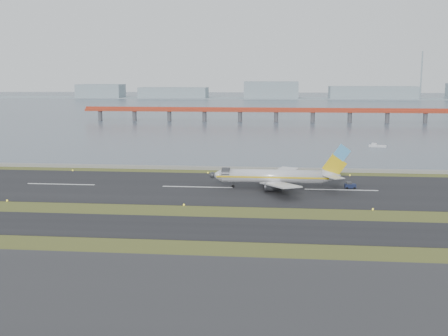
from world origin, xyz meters
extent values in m
plane|color=#3B4E1C|center=(0.00, 0.00, 0.00)|extent=(1000.00, 1000.00, 0.00)
cube|color=#2D2D30|center=(0.00, -55.00, 0.05)|extent=(1000.00, 50.00, 0.10)
cube|color=black|center=(0.00, -12.00, 0.05)|extent=(1000.00, 18.00, 0.10)
cube|color=black|center=(0.00, 30.00, 0.05)|extent=(1000.00, 45.00, 0.10)
cube|color=gray|center=(0.00, 60.00, 0.50)|extent=(1000.00, 2.50, 1.00)
cube|color=#42505E|center=(0.00, 460.00, 0.00)|extent=(1400.00, 800.00, 1.30)
cube|color=#A6331C|center=(20.00, 250.00, 7.50)|extent=(260.00, 5.00, 1.60)
cube|color=#A6331C|center=(20.00, 250.00, 9.00)|extent=(260.00, 0.40, 1.40)
cylinder|color=#4C4C51|center=(-76.00, 250.00, 3.00)|extent=(2.80, 2.80, 7.00)
cylinder|color=#4C4C51|center=(20.00, 250.00, 3.00)|extent=(2.80, 2.80, 7.00)
cylinder|color=#4C4C51|center=(116.00, 250.00, 3.00)|extent=(2.80, 2.80, 7.00)
cube|color=#8898A1|center=(0.00, 620.00, 0.00)|extent=(1400.00, 80.00, 1.00)
cube|color=#8898A1|center=(-220.00, 620.00, 9.00)|extent=(60.00, 35.00, 18.00)
cube|color=#8898A1|center=(-120.00, 620.00, 7.00)|extent=(90.00, 35.00, 14.00)
cube|color=#8898A1|center=(10.00, 620.00, 11.00)|extent=(70.00, 35.00, 22.00)
cube|color=#8898A1|center=(140.00, 620.00, 8.00)|extent=(110.00, 35.00, 16.00)
cylinder|color=#8898A1|center=(200.00, 620.00, 30.00)|extent=(1.80, 1.80, 60.00)
cylinder|color=silver|center=(21.00, 30.43, 3.50)|extent=(28.00, 3.80, 3.80)
cone|color=silver|center=(5.40, 30.43, 3.50)|extent=(3.20, 3.80, 3.80)
cone|color=silver|center=(37.20, 30.43, 3.80)|extent=(5.00, 3.80, 3.80)
cube|color=yellow|center=(21.00, 28.51, 3.50)|extent=(31.00, 0.06, 0.45)
cube|color=yellow|center=(21.00, 32.35, 3.50)|extent=(31.00, 0.06, 0.45)
cube|color=silver|center=(23.20, 21.93, 2.80)|extent=(11.31, 15.89, 1.66)
cube|color=silver|center=(23.20, 38.93, 2.80)|extent=(11.31, 15.89, 1.66)
cylinder|color=#313236|center=(21.50, 24.43, 1.60)|extent=(4.20, 2.10, 2.10)
cylinder|color=#313236|center=(21.50, 36.43, 1.60)|extent=(4.20, 2.10, 2.10)
cube|color=yellow|center=(38.00, 30.43, 6.70)|extent=(6.80, 0.35, 6.85)
cube|color=#4FA0E1|center=(39.90, 30.43, 10.40)|extent=(4.85, 0.37, 4.90)
cube|color=silver|center=(37.50, 26.63, 4.30)|extent=(5.64, 6.80, 0.22)
cube|color=silver|center=(37.50, 34.23, 4.30)|extent=(5.64, 6.80, 0.22)
cylinder|color=black|center=(10.00, 30.43, 0.45)|extent=(0.80, 0.28, 0.80)
cylinder|color=black|center=(22.50, 27.63, 0.55)|extent=(1.00, 0.38, 1.00)
cylinder|color=black|center=(22.50, 33.23, 0.55)|extent=(1.00, 0.38, 1.00)
cube|color=#131B36|center=(42.68, 32.22, 0.85)|extent=(3.15, 1.95, 1.13)
cube|color=#313236|center=(42.31, 32.19, 1.61)|extent=(1.44, 1.52, 0.66)
cylinder|color=black|center=(41.71, 31.38, 0.33)|extent=(0.68, 0.34, 0.66)
cylinder|color=black|center=(41.58, 32.88, 0.33)|extent=(0.68, 0.34, 0.66)
cylinder|color=black|center=(43.78, 31.55, 0.33)|extent=(0.68, 0.34, 0.66)
cylinder|color=black|center=(43.65, 33.06, 0.33)|extent=(0.68, 0.34, 0.66)
cube|color=silver|center=(65.51, 125.35, 0.42)|extent=(7.68, 4.11, 0.94)
cube|color=silver|center=(63.99, 125.75, 1.26)|extent=(2.45, 2.16, 0.94)
camera|label=1|loc=(23.12, -123.74, 31.62)|focal=45.00mm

